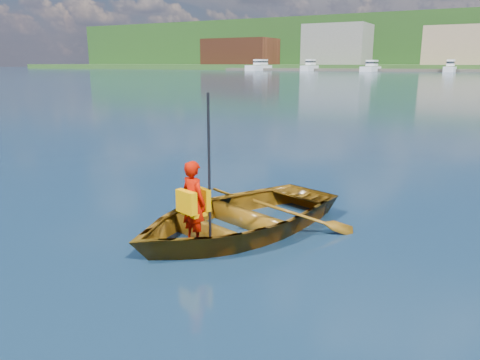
% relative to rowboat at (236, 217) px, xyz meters
% --- Properties ---
extents(ground, '(600.00, 600.00, 0.00)m').
position_rel_rowboat_xyz_m(ground, '(-0.04, 0.11, -0.23)').
color(ground, '#0D1A3E').
rests_on(ground, ground).
extents(rowboat, '(3.62, 4.29, 0.76)m').
position_rel_rowboat_xyz_m(rowboat, '(0.00, 0.00, 0.00)').
color(rowboat, brown).
rests_on(rowboat, ground).
extents(child_paddler, '(0.48, 0.42, 2.01)m').
position_rel_rowboat_xyz_m(child_paddler, '(-0.13, -0.90, 0.45)').
color(child_paddler, '#BD0E00').
rests_on(child_paddler, ground).
extents(dock, '(159.98, 12.57, 0.80)m').
position_rel_rowboat_xyz_m(dock, '(-3.47, 148.11, 0.17)').
color(dock, brown).
rests_on(dock, ground).
extents(waterfront_buildings, '(202.00, 16.00, 14.00)m').
position_rel_rowboat_xyz_m(waterfront_buildings, '(-7.77, 165.11, 7.52)').
color(waterfront_buildings, brown).
rests_on(waterfront_buildings, ground).
extents(marina_yachts, '(142.67, 13.70, 4.21)m').
position_rel_rowboat_xyz_m(marina_yachts, '(-3.50, 143.46, 1.10)').
color(marina_yachts, white).
rests_on(marina_yachts, ground).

